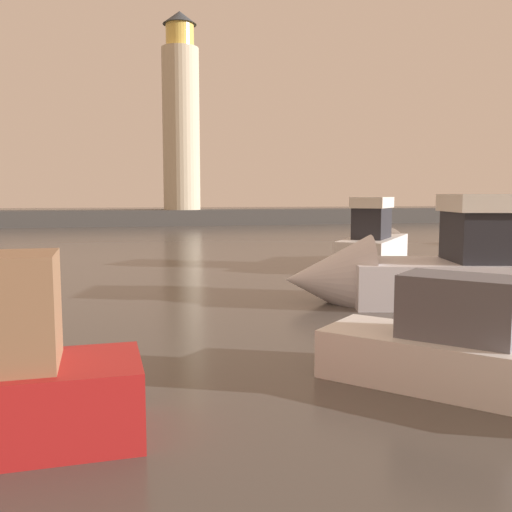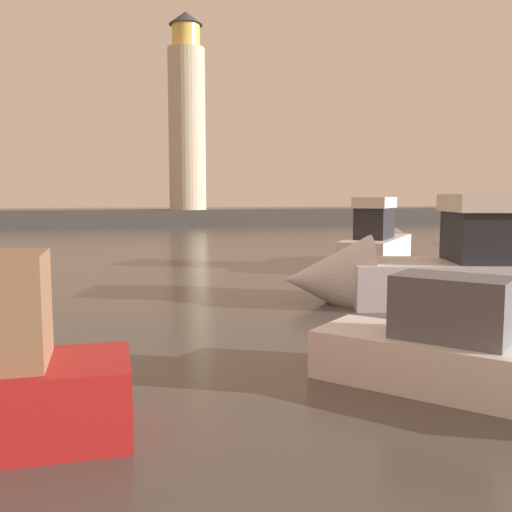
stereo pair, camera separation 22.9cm
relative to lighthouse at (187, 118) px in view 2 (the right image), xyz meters
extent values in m
plane|color=#4C4742|center=(-0.26, -26.99, -10.32)|extent=(220.00, 220.00, 0.00)
cube|color=#423F3D|center=(-0.26, 0.00, -9.58)|extent=(72.00, 4.70, 1.47)
cylinder|color=beige|center=(0.00, 0.00, -1.19)|extent=(3.55, 3.55, 15.31)
cylinder|color=#F2CC59|center=(0.00, 0.00, 7.53)|extent=(2.66, 2.66, 2.14)
cone|color=#33383D|center=(0.00, 0.00, 9.22)|extent=(3.19, 3.19, 1.22)
cube|color=white|center=(4.04, -34.38, -9.73)|extent=(4.82, 5.53, 1.17)
cone|color=white|center=(6.03, -31.80, -9.67)|extent=(2.25, 2.23, 1.65)
cube|color=#232328|center=(3.72, -34.79, -8.55)|extent=(2.20, 2.37, 1.19)
cube|color=silver|center=(3.72, -34.79, -7.74)|extent=(2.42, 2.61, 0.42)
cube|color=silver|center=(3.12, -42.19, -9.76)|extent=(6.78, 4.07, 1.12)
cone|color=silver|center=(-0.54, -41.20, -9.70)|extent=(2.81, 2.91, 2.41)
cube|color=#232328|center=(3.49, -42.29, -8.54)|extent=(2.41, 2.44, 1.30)
cube|color=silver|center=(3.49, -42.29, -7.67)|extent=(2.65, 2.68, 0.46)
cube|color=white|center=(-0.83, -48.18, -9.94)|extent=(4.25, 4.41, 0.75)
cube|color=#595960|center=(-1.07, -47.92, -9.10)|extent=(1.81, 1.84, 0.93)
camera|label=1|loc=(-5.85, -55.07, -7.48)|focal=39.32mm
camera|label=2|loc=(-5.63, -55.12, -7.48)|focal=39.32mm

